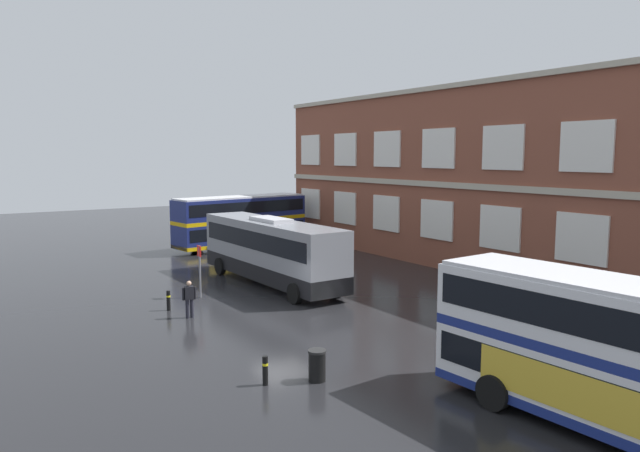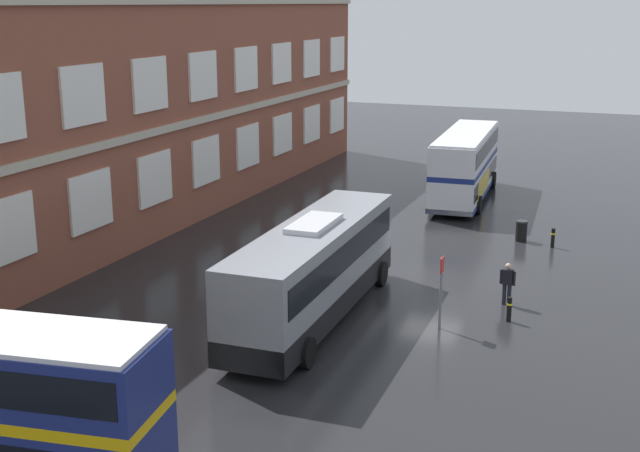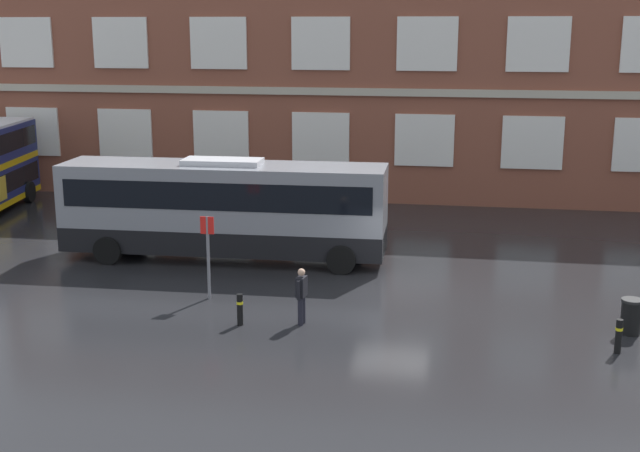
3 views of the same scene
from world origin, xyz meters
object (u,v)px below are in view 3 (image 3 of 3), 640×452
object	(u,v)px
bus_stand_flag	(208,249)
station_litter_bin	(631,316)
safety_bollard_west	(619,336)
safety_bollard_east	(240,309)
waiting_passenger	(302,294)
touring_coach	(224,209)

from	to	relation	value
bus_stand_flag	station_litter_bin	bearing A→B (deg)	-4.65
safety_bollard_west	safety_bollard_east	distance (m)	10.54
waiting_passenger	bus_stand_flag	size ratio (longest dim) A/B	0.63
safety_bollard_east	bus_stand_flag	bearing A→B (deg)	126.05
touring_coach	safety_bollard_east	world-z (taller)	touring_coach
touring_coach	station_litter_bin	world-z (taller)	touring_coach
waiting_passenger	station_litter_bin	xyz separation A→B (m)	(9.37, 0.81, -0.41)
waiting_passenger	bus_stand_flag	world-z (taller)	bus_stand_flag
bus_stand_flag	safety_bollard_west	xyz separation A→B (m)	(12.15, -2.62, -1.14)
station_litter_bin	safety_bollard_east	xyz separation A→B (m)	(-11.13, -1.19, -0.03)
bus_stand_flag	station_litter_bin	distance (m)	12.84
touring_coach	bus_stand_flag	size ratio (longest dim) A/B	4.47
bus_stand_flag	safety_bollard_west	size ratio (longest dim) A/B	2.84
touring_coach	safety_bollard_east	bearing A→B (deg)	-70.47
waiting_passenger	bus_stand_flag	bearing A→B (deg)	151.39
touring_coach	bus_stand_flag	world-z (taller)	touring_coach
touring_coach	safety_bollard_west	bearing A→B (deg)	-29.08
waiting_passenger	safety_bollard_east	xyz separation A→B (m)	(-1.76, -0.38, -0.44)
waiting_passenger	safety_bollard_east	bearing A→B (deg)	-167.89
bus_stand_flag	waiting_passenger	bearing A→B (deg)	-28.61
touring_coach	waiting_passenger	bearing A→B (deg)	-56.97
waiting_passenger	safety_bollard_east	world-z (taller)	waiting_passenger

